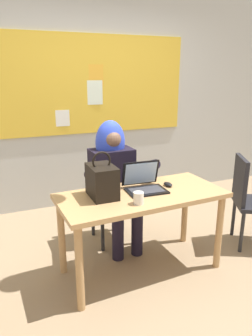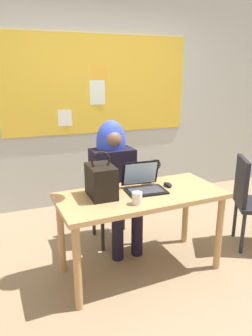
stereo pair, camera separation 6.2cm
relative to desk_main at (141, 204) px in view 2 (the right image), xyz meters
name	(u,v)px [view 2 (the right image)]	position (x,y,z in m)	size (l,w,h in m)	color
ground_plane	(157,268)	(0.15, -0.04, -0.63)	(24.00, 24.00, 0.00)	#937A5B
wall_back_bulletin	(97,88)	(0.15, 1.74, 0.88)	(5.83, 1.93, 3.00)	#B2B2AD
desk_main	(141,204)	(0.00, 0.00, 0.00)	(1.43, 0.70, 0.73)	tan
chair_at_desk	(111,191)	(-0.04, 0.68, -0.12)	(0.43, 0.43, 0.91)	#2D3347
person_costumed	(115,174)	(-0.04, 0.55, 0.11)	(0.61, 0.62, 1.26)	black
laptop	(144,184)	(0.05, 0.08, 0.15)	(0.35, 0.31, 0.24)	black
computer_mouse	(168,185)	(0.29, 0.07, 0.12)	(0.06, 0.10, 0.03)	black
handbag	(101,181)	(-0.33, 0.06, 0.23)	(0.20, 0.30, 0.38)	black
coffee_mug	(137,198)	(-0.12, -0.19, 0.15)	(0.08, 0.08, 0.10)	silver
chair_extra_corner	(251,198)	(1.18, 0.00, -0.11)	(0.57, 0.57, 0.92)	black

